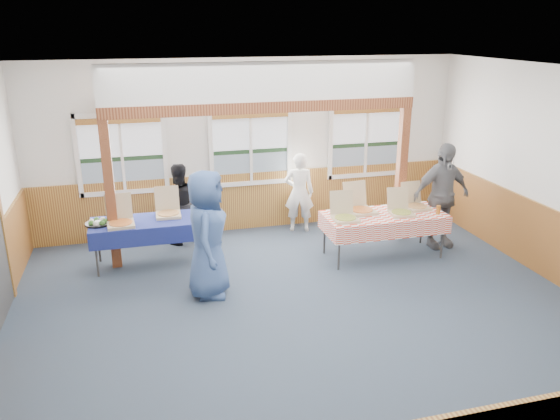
{
  "coord_description": "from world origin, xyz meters",
  "views": [
    {
      "loc": [
        -2.02,
        -6.27,
        3.75
      ],
      "look_at": [
        -0.09,
        1.0,
        1.18
      ],
      "focal_mm": 35.0,
      "sensor_mm": 36.0,
      "label": 1
    }
  ],
  "objects_px": {
    "woman_black": "(178,204)",
    "man_blue": "(207,234)",
    "table_right": "(384,217)",
    "person_grey": "(441,196)",
    "table_left": "(147,224)",
    "woman_white": "(299,192)"
  },
  "relations": [
    {
      "from": "table_left",
      "to": "person_grey",
      "type": "bearing_deg",
      "value": -17.72
    },
    {
      "from": "table_right",
      "to": "woman_black",
      "type": "height_order",
      "value": "woman_black"
    },
    {
      "from": "table_left",
      "to": "person_grey",
      "type": "height_order",
      "value": "person_grey"
    },
    {
      "from": "table_right",
      "to": "woman_black",
      "type": "relative_size",
      "value": 1.5
    },
    {
      "from": "table_left",
      "to": "table_right",
      "type": "bearing_deg",
      "value": -21.99
    },
    {
      "from": "table_left",
      "to": "man_blue",
      "type": "relative_size",
      "value": 1.02
    },
    {
      "from": "woman_black",
      "to": "table_right",
      "type": "bearing_deg",
      "value": 139.28
    },
    {
      "from": "man_blue",
      "to": "person_grey",
      "type": "bearing_deg",
      "value": -65.48
    },
    {
      "from": "woman_white",
      "to": "person_grey",
      "type": "distance_m",
      "value": 2.56
    },
    {
      "from": "woman_white",
      "to": "table_right",
      "type": "bearing_deg",
      "value": 138.63
    },
    {
      "from": "woman_black",
      "to": "man_blue",
      "type": "bearing_deg",
      "value": 80.01
    },
    {
      "from": "table_right",
      "to": "person_grey",
      "type": "distance_m",
      "value": 1.18
    },
    {
      "from": "table_left",
      "to": "table_right",
      "type": "height_order",
      "value": "same"
    },
    {
      "from": "table_right",
      "to": "woman_white",
      "type": "xyz_separation_m",
      "value": [
        -1.02,
        1.53,
        0.05
      ]
    },
    {
      "from": "person_grey",
      "to": "man_blue",
      "type": "bearing_deg",
      "value": -172.69
    },
    {
      "from": "table_left",
      "to": "man_blue",
      "type": "xyz_separation_m",
      "value": [
        0.8,
        -1.32,
        0.24
      ]
    },
    {
      "from": "man_blue",
      "to": "table_left",
      "type": "bearing_deg",
      "value": 44.81
    },
    {
      "from": "woman_white",
      "to": "man_blue",
      "type": "relative_size",
      "value": 0.81
    },
    {
      "from": "table_right",
      "to": "person_grey",
      "type": "bearing_deg",
      "value": -9.15
    },
    {
      "from": "woman_white",
      "to": "woman_black",
      "type": "xyz_separation_m",
      "value": [
        -2.25,
        -0.05,
        -0.03
      ]
    },
    {
      "from": "man_blue",
      "to": "woman_white",
      "type": "bearing_deg",
      "value": -29.34
    },
    {
      "from": "table_right",
      "to": "woman_black",
      "type": "bearing_deg",
      "value": 137.92
    }
  ]
}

